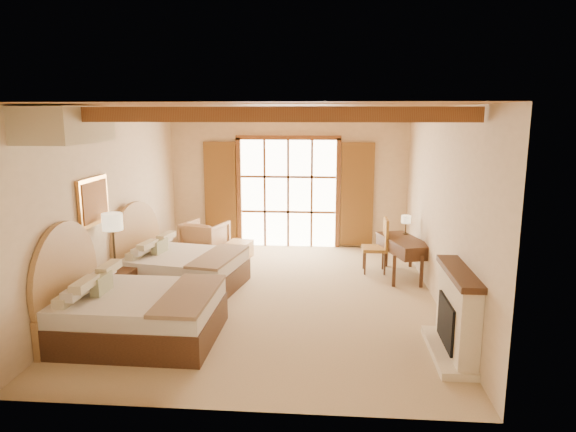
# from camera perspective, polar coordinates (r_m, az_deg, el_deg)

# --- Properties ---
(floor) EXTENTS (7.00, 7.00, 0.00)m
(floor) POSITION_cam_1_polar(r_m,az_deg,el_deg) (8.96, -1.77, -8.88)
(floor) COLOR #CCB088
(floor) RESTS_ON ground
(wall_back) EXTENTS (5.50, 0.00, 5.50)m
(wall_back) POSITION_cam_1_polar(r_m,az_deg,el_deg) (11.99, 0.04, 4.16)
(wall_back) COLOR beige
(wall_back) RESTS_ON ground
(wall_left) EXTENTS (0.00, 7.00, 7.00)m
(wall_left) POSITION_cam_1_polar(r_m,az_deg,el_deg) (9.26, -19.01, 1.42)
(wall_left) COLOR beige
(wall_left) RESTS_ON ground
(wall_right) EXTENTS (0.00, 7.00, 7.00)m
(wall_right) POSITION_cam_1_polar(r_m,az_deg,el_deg) (8.68, 16.53, 0.95)
(wall_right) COLOR beige
(wall_right) RESTS_ON ground
(ceiling) EXTENTS (7.00, 7.00, 0.00)m
(ceiling) POSITION_cam_1_polar(r_m,az_deg,el_deg) (8.41, -1.90, 12.05)
(ceiling) COLOR #BB7E3C
(ceiling) RESTS_ON ground
(ceiling_beams) EXTENTS (5.39, 4.60, 0.18)m
(ceiling_beams) POSITION_cam_1_polar(r_m,az_deg,el_deg) (8.41, -1.90, 11.23)
(ceiling_beams) COLOR brown
(ceiling_beams) RESTS_ON ceiling
(french_doors) EXTENTS (3.95, 0.08, 2.60)m
(french_doors) POSITION_cam_1_polar(r_m,az_deg,el_deg) (11.97, 0.02, 2.47)
(french_doors) COLOR white
(french_doors) RESTS_ON ground
(fireplace) EXTENTS (0.46, 1.40, 1.16)m
(fireplace) POSITION_cam_1_polar(r_m,az_deg,el_deg) (7.05, 18.12, -10.73)
(fireplace) COLOR beige
(fireplace) RESTS_ON ground
(painting) EXTENTS (0.06, 0.95, 0.75)m
(painting) POSITION_cam_1_polar(r_m,az_deg,el_deg) (8.54, -20.77, 1.54)
(painting) COLOR #D5964A
(painting) RESTS_ON wall_left
(canopy_valance) EXTENTS (0.70, 1.40, 0.45)m
(canopy_valance) POSITION_cam_1_polar(r_m,az_deg,el_deg) (7.18, -23.49, 9.27)
(canopy_valance) COLOR beige
(canopy_valance) RESTS_ON ceiling
(bed_near) EXTENTS (2.19, 1.70, 1.43)m
(bed_near) POSITION_cam_1_polar(r_m,az_deg,el_deg) (7.58, -17.45, -9.77)
(bed_near) COLOR #4E2F1D
(bed_near) RESTS_ON floor
(bed_far) EXTENTS (2.27, 1.86, 1.33)m
(bed_far) POSITION_cam_1_polar(r_m,az_deg,el_deg) (9.53, -12.34, -5.35)
(bed_far) COLOR #4E2F1D
(bed_far) RESTS_ON floor
(nightstand) EXTENTS (0.49, 0.49, 0.54)m
(nightstand) POSITION_cam_1_polar(r_m,az_deg,el_deg) (9.12, -18.02, -7.30)
(nightstand) COLOR #4E2F1D
(nightstand) RESTS_ON floor
(floor_lamp) EXTENTS (0.32, 0.32, 1.53)m
(floor_lamp) POSITION_cam_1_polar(r_m,az_deg,el_deg) (8.68, -18.90, -1.21)
(floor_lamp) COLOR #332719
(floor_lamp) RESTS_ON floor
(armchair) EXTENTS (1.06, 1.07, 0.79)m
(armchair) POSITION_cam_1_polar(r_m,az_deg,el_deg) (11.41, -9.20, -2.52)
(armchair) COLOR #AA8057
(armchair) RESTS_ON floor
(ottoman) EXTENTS (0.58, 0.58, 0.36)m
(ottoman) POSITION_cam_1_polar(r_m,az_deg,el_deg) (11.26, -5.40, -3.72)
(ottoman) COLOR tan
(ottoman) RESTS_ON floor
(desk) EXTENTS (0.97, 1.48, 0.74)m
(desk) POSITION_cam_1_polar(r_m,az_deg,el_deg) (10.14, 12.67, -4.38)
(desk) COLOR #4E2F1D
(desk) RESTS_ON floor
(desk_chair) EXTENTS (0.48, 0.48, 1.08)m
(desk_chair) POSITION_cam_1_polar(r_m,az_deg,el_deg) (10.31, 9.71, -4.35)
(desk_chair) COLOR #A97733
(desk_chair) RESTS_ON floor
(desk_lamp) EXTENTS (0.19, 0.19, 0.37)m
(desk_lamp) POSITION_cam_1_polar(r_m,az_deg,el_deg) (10.40, 12.98, -0.44)
(desk_lamp) COLOR #332719
(desk_lamp) RESTS_ON desk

